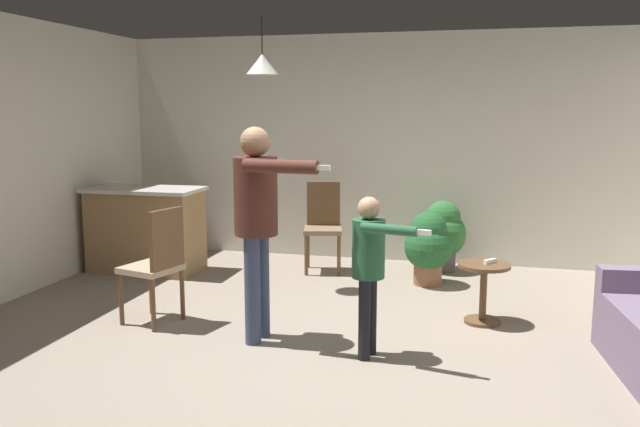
% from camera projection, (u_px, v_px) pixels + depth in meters
% --- Properties ---
extents(ground, '(7.68, 7.68, 0.00)m').
position_uv_depth(ground, '(314.00, 350.00, 4.92)').
color(ground, gray).
extents(wall_back, '(6.40, 0.10, 2.70)m').
position_uv_depth(wall_back, '(380.00, 148.00, 7.78)').
color(wall_back, silver).
rests_on(wall_back, ground).
extents(kitchen_counter, '(1.26, 0.66, 0.95)m').
position_uv_depth(kitchen_counter, '(146.00, 229.00, 7.29)').
color(kitchen_counter, '#99754C').
rests_on(kitchen_counter, ground).
extents(side_table_by_couch, '(0.44, 0.44, 0.52)m').
position_uv_depth(side_table_by_couch, '(483.00, 286.00, 5.52)').
color(side_table_by_couch, brown).
rests_on(side_table_by_couch, ground).
extents(person_adult, '(0.81, 0.53, 1.68)m').
position_uv_depth(person_adult, '(258.00, 210.00, 4.99)').
color(person_adult, '#384260').
rests_on(person_adult, ground).
extents(person_child, '(0.58, 0.43, 1.20)m').
position_uv_depth(person_child, '(370.00, 259.00, 4.68)').
color(person_child, black).
rests_on(person_child, ground).
extents(dining_chair_by_counter, '(0.50, 0.50, 1.00)m').
position_uv_depth(dining_chair_by_counter, '(323.00, 223.00, 7.33)').
color(dining_chair_by_counter, brown).
rests_on(dining_chair_by_counter, ground).
extents(dining_chair_near_wall, '(0.51, 0.51, 1.00)m').
position_uv_depth(dining_chair_near_wall, '(157.00, 261.00, 5.46)').
color(dining_chair_near_wall, brown).
rests_on(dining_chair_near_wall, ground).
extents(potted_plant_corner, '(0.52, 0.52, 0.80)m').
position_uv_depth(potted_plant_corner, '(443.00, 232.00, 7.30)').
color(potted_plant_corner, '#4C4742').
rests_on(potted_plant_corner, ground).
extents(potted_plant_by_wall, '(0.50, 0.50, 0.77)m').
position_uv_depth(potted_plant_by_wall, '(428.00, 245.00, 6.72)').
color(potted_plant_by_wall, brown).
rests_on(potted_plant_by_wall, ground).
extents(spare_remote_on_table, '(0.11, 0.12, 0.04)m').
position_uv_depth(spare_remote_on_table, '(490.00, 261.00, 5.49)').
color(spare_remote_on_table, white).
rests_on(spare_remote_on_table, side_table_by_couch).
extents(ceiling_light_pendant, '(0.32, 0.32, 0.55)m').
position_uv_depth(ceiling_light_pendant, '(262.00, 64.00, 6.32)').
color(ceiling_light_pendant, silver).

